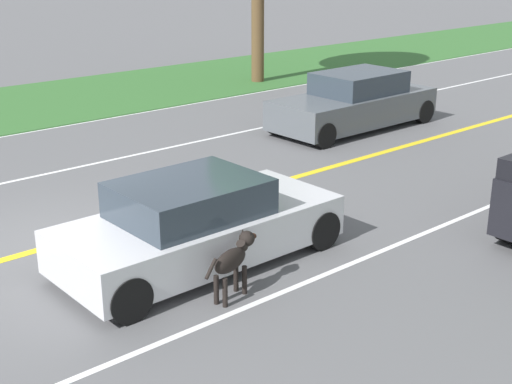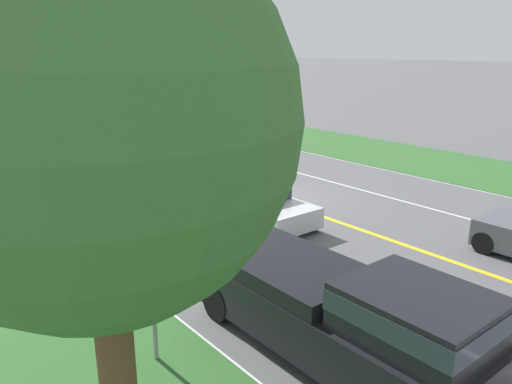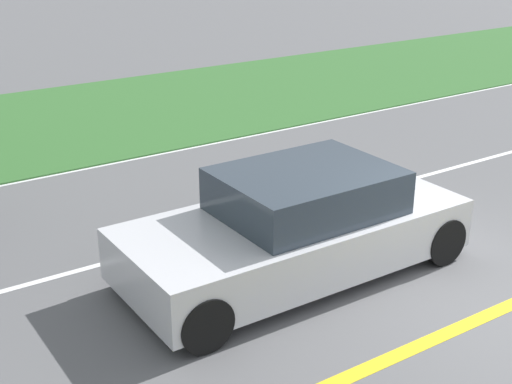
% 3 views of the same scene
% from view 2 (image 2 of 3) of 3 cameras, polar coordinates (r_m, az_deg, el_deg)
% --- Properties ---
extents(ground_plane, '(400.00, 400.00, 0.00)m').
position_cam_2_polar(ground_plane, '(18.19, 1.91, -0.84)').
color(ground_plane, '#5B5B5E').
extents(centre_divider_line, '(0.18, 160.00, 0.01)m').
position_cam_2_polar(centre_divider_line, '(18.19, 1.91, -0.82)').
color(centre_divider_line, yellow).
rests_on(centre_divider_line, ground).
extents(lane_edge_line_right, '(0.14, 160.00, 0.01)m').
position_cam_2_polar(lane_edge_line_right, '(14.84, -19.12, -5.74)').
color(lane_edge_line_right, white).
rests_on(lane_edge_line_right, ground).
extents(lane_edge_line_left, '(0.14, 160.00, 0.01)m').
position_cam_2_polar(lane_edge_line_left, '(23.23, 15.09, 2.37)').
color(lane_edge_line_left, white).
rests_on(lane_edge_line_left, ground).
extents(lane_dash_same_dir, '(0.10, 160.00, 0.01)m').
position_cam_2_polar(lane_dash_same_dir, '(16.23, -7.50, -3.08)').
color(lane_dash_same_dir, white).
rests_on(lane_dash_same_dir, ground).
extents(lane_dash_oncoming, '(0.10, 160.00, 0.01)m').
position_cam_2_polar(lane_dash_oncoming, '(20.57, 9.30, 0.97)').
color(lane_dash_oncoming, white).
rests_on(lane_dash_oncoming, ground).
extents(grass_verge_left, '(6.00, 160.00, 0.03)m').
position_cam_2_polar(grass_verge_left, '(25.67, 19.08, 3.34)').
color(grass_verge_left, '#33662D').
rests_on(grass_verge_left, ground).
extents(ego_car, '(1.85, 4.23, 1.31)m').
position_cam_2_polar(ego_car, '(15.75, -0.17, -1.21)').
color(ego_car, silver).
rests_on(ego_car, ground).
extents(dog, '(0.41, 1.09, 0.86)m').
position_cam_2_polar(dog, '(15.31, -4.22, -2.01)').
color(dog, black).
rests_on(dog, ground).
extents(pickup_truck, '(2.00, 5.63, 1.91)m').
position_cam_2_polar(pickup_truck, '(8.88, 10.06, -13.36)').
color(pickup_truck, black).
rests_on(pickup_truck, ground).
extents(car_trailing_near, '(1.80, 4.73, 1.33)m').
position_cam_2_polar(car_trailing_near, '(27.75, -25.86, 4.81)').
color(car_trailing_near, white).
rests_on(car_trailing_near, ground).
extents(car_trailing_mid, '(1.86, 4.72, 1.33)m').
position_cam_2_polar(car_trailing_mid, '(41.04, -25.61, 8.01)').
color(car_trailing_mid, white).
rests_on(car_trailing_mid, ground).
extents(roadside_tree_right_near, '(4.37, 4.37, 6.76)m').
position_cam_2_polar(roadside_tree_right_near, '(5.52, -17.94, 7.55)').
color(roadside_tree_right_near, brown).
rests_on(roadside_tree_right_near, ground).
extents(street_sign, '(0.11, 0.64, 2.73)m').
position_cam_2_polar(street_sign, '(8.63, -12.01, -8.90)').
color(street_sign, gray).
rests_on(street_sign, ground).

